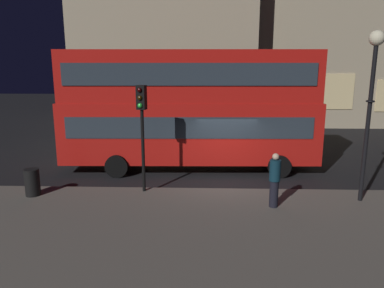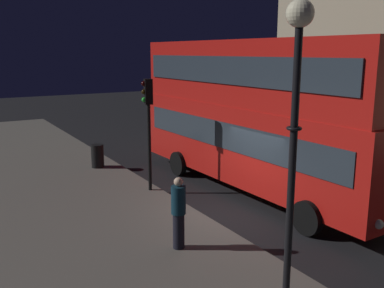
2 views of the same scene
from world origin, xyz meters
TOP-DOWN VIEW (x-y plane):
  - ground_plane at (0.00, 0.00)m, footprint 80.00×80.00m
  - sidewalk_slab at (0.00, -5.91)m, footprint 44.00×9.86m
  - building_with_clock at (-3.77, 14.33)m, footprint 12.54×8.11m
  - double_decker_bus at (-1.58, 1.97)m, footprint 11.36×3.03m
  - traffic_light_near_kerb at (-3.15, -1.37)m, footprint 0.37×0.39m
  - street_lamp at (4.48, -2.05)m, footprint 0.49×0.49m
  - pedestrian at (1.38, -2.72)m, footprint 0.36×0.36m
  - litter_bin at (-7.06, -1.94)m, footprint 0.52×0.52m

SIDE VIEW (x-z plane):
  - ground_plane at x=0.00m, z-range 0.00..0.00m
  - sidewalk_slab at x=0.00m, z-range 0.00..0.12m
  - litter_bin at x=-7.06m, z-range 0.12..1.09m
  - pedestrian at x=1.38m, z-range 0.15..1.97m
  - traffic_light_near_kerb at x=-3.15m, z-range 0.98..4.86m
  - double_decker_bus at x=-1.58m, z-range 0.30..5.58m
  - street_lamp at x=4.48m, z-range 1.39..7.06m
  - building_with_clock at x=-3.77m, z-range 0.00..16.07m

